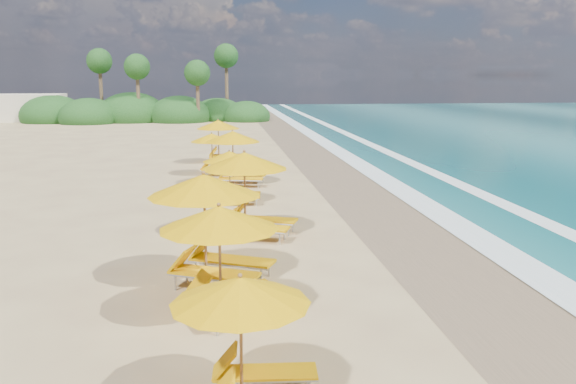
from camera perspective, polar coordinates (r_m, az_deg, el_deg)
The scene contains 13 objects.
ground at distance 18.69m, azimuth 0.00°, elevation -3.61°, with size 160.00×160.00×0.00m, color tan.
wet_sand at distance 19.56m, azimuth 11.73°, elevation -3.16°, with size 4.00×160.00×0.01m, color #856D4F.
surf_foam at distance 20.56m, azimuth 18.90°, elevation -2.77°, with size 4.00×160.00×0.01m.
station_1 at distance 8.72m, azimuth -3.49°, elevation -13.42°, with size 2.30×2.15×2.05m.
station_2 at distance 11.74m, azimuth -5.75°, elevation -5.93°, with size 3.07×3.02×2.38m.
station_3 at distance 13.73m, azimuth -7.26°, elevation -2.79°, with size 3.47×3.45×2.64m.
station_4 at distance 17.64m, azimuth -3.58°, elevation 0.36°, with size 3.38×3.33×2.62m.
station_5 at distance 22.32m, azimuth -5.24°, elevation 1.80°, with size 2.34×2.20×2.05m.
station_6 at distance 26.01m, azimuth -4.92°, elevation 3.65°, with size 2.99×2.87×2.46m.
station_7 at distance 28.88m, azimuth -7.03°, elevation 3.94°, with size 2.57×2.48×2.08m.
station_8 at distance 32.80m, azimuth -6.40°, elevation 5.16°, with size 2.60×2.39×2.43m.
treeline at distance 64.04m, azimuth -13.94°, elevation 7.50°, with size 25.80×8.80×9.74m.
beach_building at distance 68.94m, azimuth -23.79°, elevation 7.46°, with size 7.00×5.00×2.80m, color beige.
Camera 1 is at (-2.16, -17.94, 4.78)m, focal length 36.85 mm.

